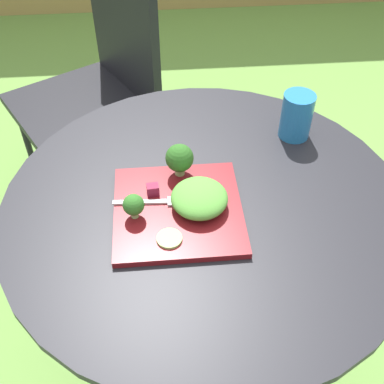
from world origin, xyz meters
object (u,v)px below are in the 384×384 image
patio_chair (100,76)px  drinking_glass (296,118)px  fork (159,202)px  salad_plate (178,210)px

patio_chair → drinking_glass: size_ratio=8.20×
patio_chair → fork: bearing=-77.5°
drinking_glass → fork: bearing=-147.1°
patio_chair → drinking_glass: patio_chair is taller
patio_chair → salad_plate: bearing=-75.4°
drinking_glass → salad_plate: bearing=-141.7°
fork → drinking_glass: bearing=32.9°
salad_plate → fork: (-0.04, 0.02, 0.01)m
salad_plate → drinking_glass: 0.37m
patio_chair → salad_plate: patio_chair is taller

